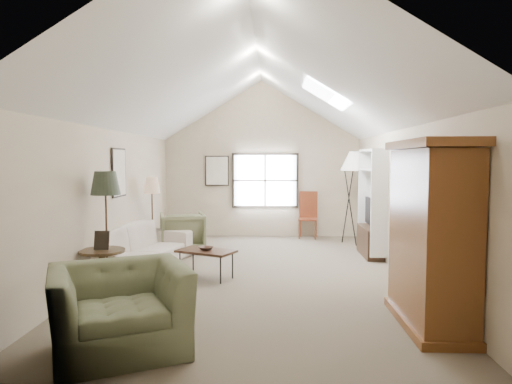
{
  "coord_description": "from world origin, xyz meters",
  "views": [
    {
      "loc": [
        0.31,
        -7.81,
        1.97
      ],
      "look_at": [
        0.0,
        0.4,
        1.4
      ],
      "focal_mm": 32.0,
      "sensor_mm": 36.0,
      "label": 1
    }
  ],
  "objects_px": {
    "coffee_table": "(206,264)",
    "side_table": "(102,272)",
    "sofa": "(135,247)",
    "armchair_near": "(120,309)",
    "side_chair": "(308,215)",
    "armchair_far": "(182,232)",
    "armoire": "(431,234)"
  },
  "relations": [
    {
      "from": "coffee_table",
      "to": "side_table",
      "type": "distance_m",
      "value": 1.69
    },
    {
      "from": "sofa",
      "to": "armchair_near",
      "type": "bearing_deg",
      "value": -149.72
    },
    {
      "from": "armchair_near",
      "to": "side_chair",
      "type": "relative_size",
      "value": 1.15
    },
    {
      "from": "armchair_far",
      "to": "side_chair",
      "type": "relative_size",
      "value": 0.8
    },
    {
      "from": "armchair_near",
      "to": "armchair_far",
      "type": "height_order",
      "value": "armchair_near"
    },
    {
      "from": "armoire",
      "to": "armchair_far",
      "type": "xyz_separation_m",
      "value": [
        -3.82,
        4.25,
        -0.67
      ]
    },
    {
      "from": "side_table",
      "to": "side_chair",
      "type": "height_order",
      "value": "side_chair"
    },
    {
      "from": "armchair_far",
      "to": "side_table",
      "type": "bearing_deg",
      "value": 64.14
    },
    {
      "from": "sofa",
      "to": "armchair_near",
      "type": "relative_size",
      "value": 1.96
    },
    {
      "from": "armoire",
      "to": "armchair_far",
      "type": "bearing_deg",
      "value": 131.97
    },
    {
      "from": "side_chair",
      "to": "sofa",
      "type": "bearing_deg",
      "value": -127.77
    },
    {
      "from": "sofa",
      "to": "armchair_far",
      "type": "height_order",
      "value": "armchair_far"
    },
    {
      "from": "armchair_far",
      "to": "side_chair",
      "type": "bearing_deg",
      "value": -162.68
    },
    {
      "from": "sofa",
      "to": "side_table",
      "type": "bearing_deg",
      "value": -164.3
    },
    {
      "from": "armoire",
      "to": "armchair_near",
      "type": "distance_m",
      "value": 3.62
    },
    {
      "from": "armoire",
      "to": "coffee_table",
      "type": "height_order",
      "value": "armoire"
    },
    {
      "from": "sofa",
      "to": "side_table",
      "type": "xyz_separation_m",
      "value": [
        0.0,
        -1.6,
        -0.05
      ]
    },
    {
      "from": "side_table",
      "to": "side_chair",
      "type": "distance_m",
      "value": 6.04
    },
    {
      "from": "armchair_near",
      "to": "side_table",
      "type": "distance_m",
      "value": 2.17
    },
    {
      "from": "side_chair",
      "to": "armoire",
      "type": "bearing_deg",
      "value": -73.55
    },
    {
      "from": "armchair_far",
      "to": "side_table",
      "type": "relative_size",
      "value": 1.42
    },
    {
      "from": "armoire",
      "to": "side_chair",
      "type": "height_order",
      "value": "armoire"
    },
    {
      "from": "sofa",
      "to": "armchair_near",
      "type": "xyz_separation_m",
      "value": [
        0.93,
        -3.55,
        0.05
      ]
    },
    {
      "from": "armchair_near",
      "to": "coffee_table",
      "type": "height_order",
      "value": "armchair_near"
    },
    {
      "from": "side_table",
      "to": "side_chair",
      "type": "relative_size",
      "value": 0.56
    },
    {
      "from": "coffee_table",
      "to": "side_chair",
      "type": "height_order",
      "value": "side_chair"
    },
    {
      "from": "sofa",
      "to": "side_chair",
      "type": "distance_m",
      "value": 4.8
    },
    {
      "from": "coffee_table",
      "to": "side_table",
      "type": "relative_size",
      "value": 1.41
    },
    {
      "from": "sofa",
      "to": "armchair_far",
      "type": "relative_size",
      "value": 2.81
    },
    {
      "from": "armchair_near",
      "to": "armchair_far",
      "type": "relative_size",
      "value": 1.44
    },
    {
      "from": "armoire",
      "to": "armchair_near",
      "type": "relative_size",
      "value": 1.63
    },
    {
      "from": "armchair_near",
      "to": "side_table",
      "type": "height_order",
      "value": "armchair_near"
    }
  ]
}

